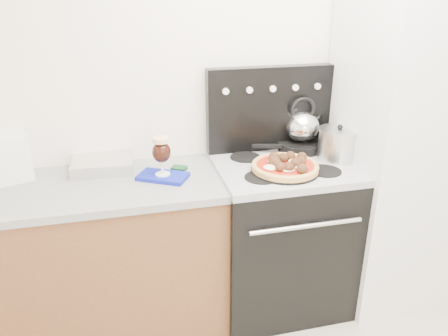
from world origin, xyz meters
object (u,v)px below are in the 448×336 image
object	(u,v)px
base_cabinet	(91,262)
stove_body	(279,237)
fridge	(397,150)
oven_mitt	(163,177)
pizza	(285,165)
tea_kettle	(302,123)
skillet	(301,145)
beer_glass	(162,156)
pizza_pan	(285,170)
stock_pot	(338,145)

from	to	relation	value
base_cabinet	stove_body	size ratio (longest dim) A/B	1.65
base_cabinet	fridge	world-z (taller)	fridge
oven_mitt	fridge	bearing A→B (deg)	-1.47
fridge	pizza	world-z (taller)	fridge
stove_body	tea_kettle	distance (m)	0.70
skillet	oven_mitt	bearing A→B (deg)	-167.32
beer_glass	skillet	distance (m)	0.89
fridge	skillet	distance (m)	0.56
beer_glass	pizza_pan	world-z (taller)	beer_glass
beer_glass	skillet	world-z (taller)	beer_glass
stock_pot	tea_kettle	bearing A→B (deg)	127.96
pizza	skillet	world-z (taller)	pizza
oven_mitt	skillet	world-z (taller)	skillet
skillet	stock_pot	bearing A→B (deg)	-52.04
fridge	pizza	size ratio (longest dim) A/B	5.28
stove_body	oven_mitt	world-z (taller)	oven_mitt
oven_mitt	stock_pot	size ratio (longest dim) A/B	1.11
oven_mitt	tea_kettle	xyz separation A→B (m)	(0.87, 0.20, 0.17)
stock_pot	stove_body	bearing A→B (deg)	-177.62
pizza_pan	pizza	xyz separation A→B (m)	(0.00, 0.00, 0.03)
base_cabinet	beer_glass	world-z (taller)	beer_glass
base_cabinet	oven_mitt	world-z (taller)	oven_mitt
base_cabinet	tea_kettle	distance (m)	1.46
fridge	oven_mitt	bearing A→B (deg)	178.53
stove_body	skillet	xyz separation A→B (m)	(0.19, 0.21, 0.50)
pizza	stock_pot	bearing A→B (deg)	17.02
oven_mitt	stove_body	bearing A→B (deg)	-0.87
fridge	beer_glass	world-z (taller)	fridge
tea_kettle	stock_pot	bearing A→B (deg)	-59.66
pizza_pan	tea_kettle	world-z (taller)	tea_kettle
stove_body	stock_pot	world-z (taller)	stock_pot
oven_mitt	base_cabinet	bearing A→B (deg)	178.02
fridge	skillet	size ratio (longest dim) A/B	6.83
oven_mitt	pizza_pan	bearing A→B (deg)	-9.54
fridge	oven_mitt	xyz separation A→B (m)	(-1.38, 0.04, -0.04)
oven_mitt	stock_pot	distance (m)	1.02
beer_glass	stock_pot	world-z (taller)	beer_glass
tea_kettle	oven_mitt	bearing A→B (deg)	-174.94
pizza_pan	skillet	world-z (taller)	skillet
stove_body	pizza_pan	distance (m)	0.50
pizza_pan	pizza	distance (m)	0.03
oven_mitt	tea_kettle	size ratio (longest dim) A/B	1.11
stove_body	pizza_pan	xyz separation A→B (m)	(-0.03, -0.10, 0.49)
tea_kettle	pizza	bearing A→B (deg)	-133.35
base_cabinet	pizza_pan	bearing A→B (deg)	-6.56
pizza_pan	fridge	bearing A→B (deg)	5.75
stove_body	fridge	xyz separation A→B (m)	(0.70, -0.03, 0.51)
skillet	base_cabinet	bearing A→B (deg)	-172.06
fridge	stock_pot	distance (m)	0.37
beer_glass	tea_kettle	bearing A→B (deg)	12.68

